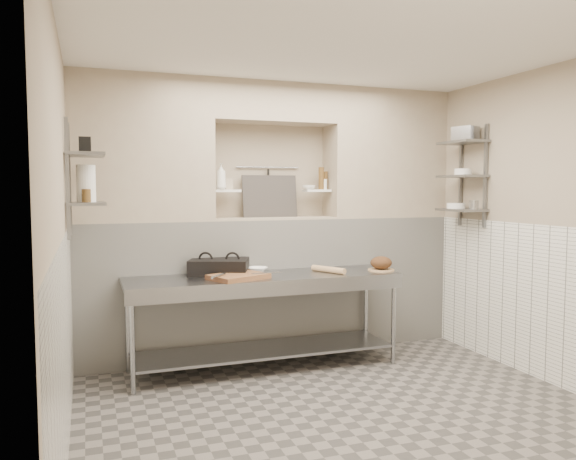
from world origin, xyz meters
name	(u,v)px	position (x,y,z in m)	size (l,w,h in m)	color
floor	(343,417)	(0.00, 0.00, -0.05)	(4.00, 3.90, 0.10)	#625C57
ceiling	(346,36)	(0.00, 0.00, 2.85)	(4.00, 3.90, 0.10)	silver
wall_left	(52,240)	(-2.05, 0.00, 1.40)	(0.10, 3.90, 2.80)	tan
wall_right	(555,225)	(2.05, 0.00, 1.40)	(0.10, 3.90, 2.80)	tan
wall_back	(266,218)	(0.00, 2.00, 1.40)	(4.00, 0.10, 2.80)	tan
wall_front	(549,265)	(0.00, -2.00, 1.40)	(4.00, 0.10, 2.80)	tan
backwall_lower	(273,285)	(0.00, 1.75, 0.70)	(4.00, 0.40, 1.40)	white
alcove_sill	(273,218)	(0.00, 1.75, 1.41)	(1.30, 0.40, 0.02)	tan
backwall_pillar_left	(142,149)	(-1.33, 1.75, 2.10)	(1.35, 0.40, 1.40)	tan
backwall_pillar_right	(385,155)	(1.33, 1.75, 2.10)	(1.35, 0.40, 1.40)	tan
backwall_header	(273,104)	(0.00, 1.75, 2.60)	(1.30, 0.40, 0.40)	tan
wainscot_left	(66,347)	(-1.99, 0.00, 0.70)	(0.02, 3.90, 1.40)	white
wainscot_right	(547,304)	(1.99, 0.00, 0.70)	(0.02, 3.90, 1.40)	white
alcove_shelf_left	(226,191)	(-0.50, 1.75, 1.70)	(0.28, 0.16, 0.03)	white
alcove_shelf_right	(317,191)	(0.50, 1.75, 1.70)	(0.28, 0.16, 0.03)	white
utensil_rail	(268,167)	(0.00, 1.92, 1.95)	(0.02, 0.02, 0.70)	gray
hanging_steel	(268,183)	(0.00, 1.90, 1.78)	(0.02, 0.02, 0.30)	black
splash_panel	(270,196)	(0.00, 1.85, 1.64)	(0.60, 0.02, 0.45)	#383330
shelf_rail_left_a	(69,179)	(-1.98, 1.25, 1.80)	(0.03, 0.03, 0.95)	slate
shelf_rail_left_b	(67,179)	(-1.98, 0.85, 1.80)	(0.03, 0.03, 0.95)	slate
wall_shelf_left_lower	(87,204)	(-1.84, 1.05, 1.60)	(0.30, 0.50, 0.03)	slate
wall_shelf_left_upper	(85,155)	(-1.84, 1.05, 2.00)	(0.30, 0.50, 0.03)	slate
shelf_rail_right_a	(461,177)	(1.98, 1.25, 1.85)	(0.03, 0.03, 1.05)	slate
shelf_rail_right_b	(485,176)	(1.98, 0.85, 1.85)	(0.03, 0.03, 1.05)	slate
wall_shelf_right_lower	(461,210)	(1.84, 1.05, 1.50)	(0.30, 0.50, 0.03)	slate
wall_shelf_right_mid	(462,176)	(1.84, 1.05, 1.85)	(0.30, 0.50, 0.03)	slate
wall_shelf_right_upper	(463,142)	(1.84, 1.05, 2.20)	(0.30, 0.50, 0.03)	slate
prep_table	(265,302)	(-0.27, 1.18, 0.64)	(2.60, 0.70, 0.90)	gray
panini_press	(219,267)	(-0.66, 1.40, 0.97)	(0.65, 0.57, 0.15)	black
cutting_board	(238,277)	(-0.55, 1.07, 0.92)	(0.50, 0.35, 0.04)	brown
knife_blade	(267,273)	(-0.29, 1.04, 0.95)	(0.29, 0.03, 0.01)	gray
tongs	(218,276)	(-0.76, 0.97, 0.96)	(0.02, 0.02, 0.25)	gray
mixing_bowl	(258,269)	(-0.26, 1.44, 0.92)	(0.19, 0.19, 0.05)	white
rolling_pin	(328,270)	(0.38, 1.15, 0.93)	(0.06, 0.06, 0.40)	tan
bread_board	(381,270)	(0.93, 1.09, 0.91)	(0.26, 0.26, 0.02)	tan
bread_loaf	(381,263)	(0.93, 1.09, 0.98)	(0.22, 0.22, 0.13)	#4C2D19
bottle_soap	(221,176)	(-0.56, 1.70, 1.84)	(0.10, 0.10, 0.26)	white
jar_alcove	(229,184)	(-0.47, 1.77, 1.77)	(0.08, 0.08, 0.11)	tan
bowl_alcove	(309,187)	(0.40, 1.74, 1.73)	(0.14, 0.14, 0.04)	white
condiment_a	(325,180)	(0.61, 1.78, 1.81)	(0.05, 0.05, 0.20)	#553A1A
condiment_b	(321,178)	(0.55, 1.74, 1.83)	(0.06, 0.06, 0.24)	#553A1A
condiment_c	(324,184)	(0.59, 1.77, 1.77)	(0.07, 0.07, 0.11)	white
jug_left	(86,183)	(-1.84, 1.11, 1.77)	(0.15, 0.15, 0.31)	white
jar_left	(86,196)	(-1.84, 0.99, 1.67)	(0.07, 0.07, 0.11)	#553A1A
box_left_upper	(85,145)	(-1.84, 1.05, 2.08)	(0.09, 0.09, 0.13)	black
bowl_right	(456,206)	(1.84, 1.14, 1.54)	(0.19, 0.19, 0.06)	white
canister_right	(474,205)	(1.84, 0.85, 1.56)	(0.09, 0.09, 0.09)	gray
bowl_right_mid	(463,172)	(1.84, 1.03, 1.89)	(0.18, 0.18, 0.06)	white
basket_right	(465,134)	(1.84, 1.01, 2.28)	(0.18, 0.22, 0.14)	gray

